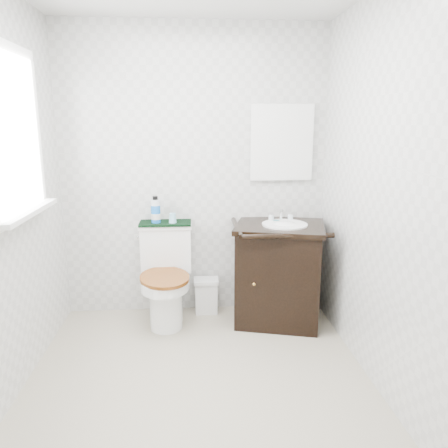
{
  "coord_description": "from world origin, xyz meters",
  "views": [
    {
      "loc": [
        -0.03,
        -2.44,
        1.61
      ],
      "look_at": [
        0.21,
        0.75,
        0.87
      ],
      "focal_mm": 35.0,
      "sensor_mm": 36.0,
      "label": 1
    }
  ],
  "objects": [
    {
      "name": "floor",
      "position": [
        0.0,
        0.0,
        0.0
      ],
      "size": [
        2.4,
        2.4,
        0.0
      ],
      "primitive_type": "plane",
      "color": "#AEA68C",
      "rests_on": "ground"
    },
    {
      "name": "wall_back",
      "position": [
        0.0,
        1.2,
        1.2
      ],
      "size": [
        2.4,
        0.0,
        2.4
      ],
      "primitive_type": "plane",
      "rotation": [
        1.57,
        0.0,
        0.0
      ],
      "color": "silver",
      "rests_on": "ground"
    },
    {
      "name": "wall_front",
      "position": [
        0.0,
        -1.2,
        1.2
      ],
      "size": [
        2.4,
        0.0,
        2.4
      ],
      "primitive_type": "plane",
      "rotation": [
        -1.57,
        0.0,
        0.0
      ],
      "color": "silver",
      "rests_on": "ground"
    },
    {
      "name": "wall_right",
      "position": [
        1.1,
        0.0,
        1.2
      ],
      "size": [
        0.0,
        2.4,
        2.4
      ],
      "primitive_type": "plane",
      "rotation": [
        1.57,
        0.0,
        -1.57
      ],
      "color": "silver",
      "rests_on": "ground"
    },
    {
      "name": "window",
      "position": [
        -1.07,
        0.25,
        1.55
      ],
      "size": [
        0.02,
        0.7,
        0.9
      ],
      "primitive_type": "cube",
      "color": "white",
      "rests_on": "wall_left"
    },
    {
      "name": "mirror",
      "position": [
        0.72,
        1.18,
        1.45
      ],
      "size": [
        0.5,
        0.02,
        0.6
      ],
      "primitive_type": "cube",
      "color": "silver",
      "rests_on": "wall_back"
    },
    {
      "name": "toilet",
      "position": [
        -0.25,
        0.97,
        0.35
      ],
      "size": [
        0.44,
        0.65,
        0.8
      ],
      "color": "white",
      "rests_on": "floor"
    },
    {
      "name": "vanity",
      "position": [
        0.68,
        0.9,
        0.43
      ],
      "size": [
        0.82,
        0.75,
        0.92
      ],
      "color": "black",
      "rests_on": "floor"
    },
    {
      "name": "trash_bin",
      "position": [
        0.09,
        1.1,
        0.15
      ],
      "size": [
        0.21,
        0.17,
        0.3
      ],
      "color": "silver",
      "rests_on": "floor"
    },
    {
      "name": "towel",
      "position": [
        -0.25,
        1.09,
        0.8
      ],
      "size": [
        0.42,
        0.22,
        0.02
      ],
      "primitive_type": "cube",
      "color": "black",
      "rests_on": "toilet"
    },
    {
      "name": "mouthwash_bottle",
      "position": [
        -0.32,
        1.07,
        0.91
      ],
      "size": [
        0.08,
        0.08,
        0.22
      ],
      "color": "blue",
      "rests_on": "towel"
    },
    {
      "name": "cup",
      "position": [
        -0.18,
        1.06,
        0.85
      ],
      "size": [
        0.06,
        0.06,
        0.08
      ],
      "primitive_type": "cone",
      "color": "#91D2ED",
      "rests_on": "towel"
    },
    {
      "name": "soap_bar",
      "position": [
        0.66,
        0.99,
        0.83
      ],
      "size": [
        0.07,
        0.05,
        0.02
      ],
      "primitive_type": "ellipsoid",
      "color": "#17636E",
      "rests_on": "vanity"
    }
  ]
}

